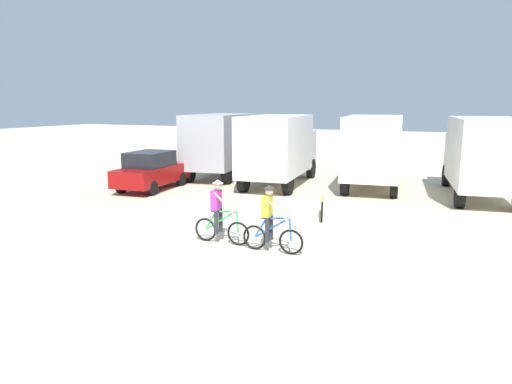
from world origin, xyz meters
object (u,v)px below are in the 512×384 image
at_px(cyclist_orange_shirt, 220,214).
at_px(box_truck_avon_van, 279,146).
at_px(box_truck_cream_rv, 374,148).
at_px(bicycle_spare, 322,207).
at_px(sedan_parked, 152,170).
at_px(cyclist_cowboy_hat, 271,221).
at_px(box_truck_grey_hauler, 224,142).
at_px(box_truck_white_box, 482,153).

bearing_deg(cyclist_orange_shirt, box_truck_avon_van, 101.57).
distance_m(box_truck_avon_van, box_truck_cream_rv, 4.42).
relative_size(box_truck_cream_rv, bicycle_spare, 4.15).
bearing_deg(bicycle_spare, sedan_parked, 166.39).
xyz_separation_m(box_truck_cream_rv, cyclist_cowboy_hat, (-0.68, -10.96, -1.03)).
height_order(box_truck_avon_van, sedan_parked, box_truck_avon_van).
xyz_separation_m(box_truck_avon_van, sedan_parked, (-4.91, -3.50, -0.99)).
relative_size(box_truck_grey_hauler, box_truck_avon_van, 1.01).
relative_size(box_truck_cream_rv, sedan_parked, 1.61).
xyz_separation_m(box_truck_grey_hauler, box_truck_avon_van, (3.73, -1.32, 0.00)).
relative_size(box_truck_avon_van, box_truck_white_box, 0.99).
bearing_deg(box_truck_white_box, box_truck_grey_hauler, 176.15).
relative_size(box_truck_white_box, cyclist_cowboy_hat, 3.85).
distance_m(box_truck_cream_rv, bicycle_spare, 6.96).
height_order(box_truck_cream_rv, box_truck_white_box, same).
height_order(box_truck_grey_hauler, cyclist_orange_shirt, box_truck_grey_hauler).
bearing_deg(box_truck_grey_hauler, box_truck_white_box, -3.85).
height_order(box_truck_cream_rv, bicycle_spare, box_truck_cream_rv).
relative_size(cyclist_cowboy_hat, bicycle_spare, 1.08).
xyz_separation_m(box_truck_avon_van, bicycle_spare, (3.80, -5.61, -1.48)).
distance_m(box_truck_grey_hauler, box_truck_cream_rv, 8.00).
xyz_separation_m(box_truck_avon_van, cyclist_orange_shirt, (1.97, -9.63, -1.03)).
distance_m(sedan_parked, bicycle_spare, 8.97).
xyz_separation_m(box_truck_cream_rv, bicycle_spare, (-0.47, -6.78, -1.48)).
bearing_deg(cyclist_cowboy_hat, sedan_parked, 143.51).
distance_m(box_truck_cream_rv, cyclist_cowboy_hat, 11.03).
xyz_separation_m(box_truck_white_box, bicycle_spare, (-5.00, -6.09, -1.48)).
xyz_separation_m(box_truck_white_box, cyclist_orange_shirt, (-6.83, -10.11, -1.03)).
relative_size(sedan_parked, cyclist_orange_shirt, 2.38).
relative_size(sedan_parked, bicycle_spare, 2.58).
height_order(box_truck_grey_hauler, sedan_parked, box_truck_grey_hauler).
height_order(box_truck_avon_van, cyclist_orange_shirt, box_truck_avon_van).
bearing_deg(box_truck_grey_hauler, cyclist_orange_shirt, -62.50).
xyz_separation_m(sedan_parked, bicycle_spare, (8.70, -2.11, -0.48)).
height_order(box_truck_grey_hauler, cyclist_cowboy_hat, box_truck_grey_hauler).
distance_m(box_truck_grey_hauler, cyclist_orange_shirt, 12.39).
height_order(cyclist_orange_shirt, bicycle_spare, cyclist_orange_shirt).
distance_m(box_truck_avon_van, cyclist_cowboy_hat, 10.47).
bearing_deg(box_truck_grey_hauler, cyclist_cowboy_hat, -56.62).
distance_m(box_truck_cream_rv, cyclist_orange_shirt, 11.09).
bearing_deg(box_truck_avon_van, cyclist_orange_shirt, -78.43).
bearing_deg(sedan_parked, bicycle_spare, -13.61).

